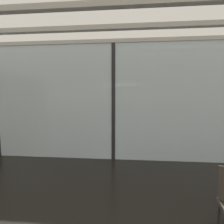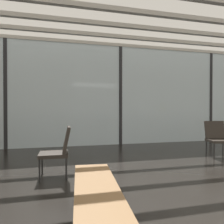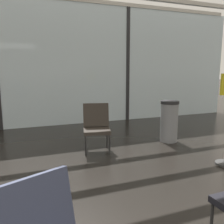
% 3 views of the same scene
% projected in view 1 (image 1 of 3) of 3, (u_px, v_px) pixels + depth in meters
% --- Properties ---
extents(glass_curtain_wall, '(14.00, 0.08, 3.24)m').
position_uv_depth(glass_curtain_wall, '(113.00, 103.00, 4.29)').
color(glass_curtain_wall, silver).
rests_on(glass_curtain_wall, ground).
extents(window_mullion_1, '(0.10, 0.12, 3.24)m').
position_uv_depth(window_mullion_1, '(113.00, 103.00, 4.29)').
color(window_mullion_1, black).
rests_on(window_mullion_1, ground).
extents(parked_airplane, '(14.01, 4.34, 4.34)m').
position_uv_depth(parked_airplane, '(140.00, 91.00, 9.54)').
color(parked_airplane, silver).
rests_on(parked_airplane, ground).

